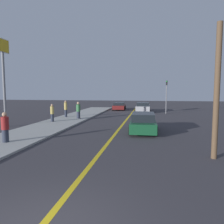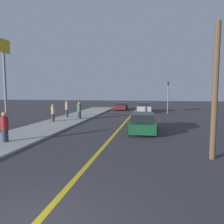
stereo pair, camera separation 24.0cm
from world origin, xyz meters
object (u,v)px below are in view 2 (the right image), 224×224
object	(u,v)px
car_ahead_center	(144,107)
pedestrian_near_curb	(5,127)
pedestrian_far_standing	(79,110)
pedestrian_mid_group	(53,113)
roadside_sign	(4,65)
pedestrian_by_sign	(67,109)
traffic_light	(168,94)
utility_pole	(215,92)
car_near_right_lane	(143,123)
car_far_distant	(121,106)

from	to	relation	value
car_ahead_center	pedestrian_near_curb	xyz separation A→B (m)	(-6.89, -19.69, 0.28)
pedestrian_near_curb	pedestrian_far_standing	size ratio (longest dim) A/B	0.99
pedestrian_mid_group	roadside_sign	world-z (taller)	roadside_sign
car_ahead_center	pedestrian_by_sign	size ratio (longest dim) A/B	2.56
roadside_sign	traffic_light	bearing A→B (deg)	43.01
utility_pole	roadside_sign	bearing A→B (deg)	157.26
car_near_right_lane	pedestrian_far_standing	world-z (taller)	pedestrian_far_standing
car_near_right_lane	pedestrian_mid_group	size ratio (longest dim) A/B	2.82
car_far_distant	utility_pole	bearing A→B (deg)	-75.05
car_near_right_lane	car_far_distant	bearing A→B (deg)	101.93
pedestrian_near_curb	pedestrian_mid_group	bearing A→B (deg)	96.88
utility_pole	traffic_light	bearing A→B (deg)	92.10
car_near_right_lane	car_ahead_center	xyz separation A→B (m)	(-0.45, 14.73, -0.00)
pedestrian_near_curb	pedestrian_mid_group	distance (m)	7.98
pedestrian_near_curb	traffic_light	world-z (taller)	traffic_light
car_far_distant	pedestrian_by_sign	world-z (taller)	pedestrian_by_sign
pedestrian_near_curb	roadside_sign	bearing A→B (deg)	125.48
traffic_light	car_near_right_lane	bearing A→B (deg)	-101.11
pedestrian_mid_group	pedestrian_far_standing	size ratio (longest dim) A/B	0.95
pedestrian_near_curb	utility_pole	distance (m)	10.76
pedestrian_by_sign	pedestrian_near_curb	bearing A→B (deg)	-84.59
traffic_light	pedestrian_near_curb	bearing A→B (deg)	-118.96
pedestrian_mid_group	car_far_distant	bearing A→B (deg)	73.76
car_near_right_lane	pedestrian_by_sign	world-z (taller)	pedestrian_by_sign
pedestrian_far_standing	roadside_sign	distance (m)	8.00
car_ahead_center	pedestrian_mid_group	bearing A→B (deg)	-124.41
pedestrian_far_standing	car_far_distant	bearing A→B (deg)	77.57
car_near_right_lane	roadside_sign	xyz separation A→B (m)	(-11.04, 0.22, 4.32)
pedestrian_mid_group	utility_pole	distance (m)	14.57
car_near_right_lane	pedestrian_near_curb	xyz separation A→B (m)	(-7.34, -4.96, 0.28)
car_near_right_lane	utility_pole	bearing A→B (deg)	-62.25
utility_pole	car_far_distant	bearing A→B (deg)	107.60
pedestrian_by_sign	car_ahead_center	bearing A→B (deg)	45.61
roadside_sign	utility_pole	bearing A→B (deg)	-22.74
car_far_distant	pedestrian_near_curb	world-z (taller)	pedestrian_near_curb
car_ahead_center	pedestrian_far_standing	size ratio (longest dim) A/B	2.68
car_far_distant	roadside_sign	bearing A→B (deg)	-114.68
pedestrian_far_standing	car_near_right_lane	bearing A→B (deg)	-39.93
car_ahead_center	pedestrian_far_standing	distance (m)	11.06
car_ahead_center	utility_pole	distance (m)	20.92
car_near_right_lane	utility_pole	size ratio (longest dim) A/B	0.79
car_far_distant	pedestrian_near_curb	size ratio (longest dim) A/B	2.39
traffic_light	utility_pole	world-z (taller)	utility_pole
pedestrian_far_standing	traffic_light	bearing A→B (deg)	38.22
car_ahead_center	pedestrian_far_standing	world-z (taller)	pedestrian_far_standing
car_ahead_center	pedestrian_near_curb	distance (m)	20.86
car_ahead_center	pedestrian_mid_group	xyz separation A→B (m)	(-7.85, -11.77, 0.27)
car_far_distant	pedestrian_near_curb	bearing A→B (deg)	-100.89
car_near_right_lane	car_ahead_center	size ratio (longest dim) A/B	1.00
pedestrian_near_curb	traffic_light	size ratio (longest dim) A/B	0.40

